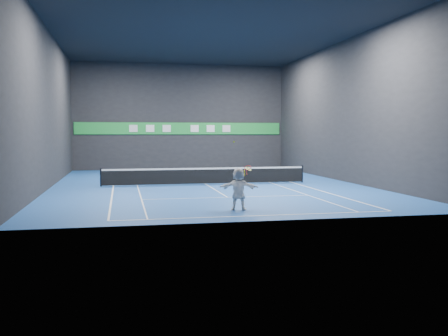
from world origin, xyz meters
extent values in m
plane|color=#1A4893|center=(0.00, 0.00, 0.00)|extent=(26.00, 26.00, 0.00)
plane|color=black|center=(0.00, 0.00, 9.00)|extent=(26.00, 26.00, 0.00)
cube|color=black|center=(0.00, 13.00, 4.50)|extent=(18.00, 0.10, 9.00)
cube|color=black|center=(0.00, -13.00, 4.50)|extent=(18.00, 0.10, 9.00)
cube|color=black|center=(-9.00, 0.00, 4.50)|extent=(0.10, 26.00, 9.00)
cube|color=black|center=(9.00, 0.00, 4.50)|extent=(0.10, 26.00, 9.00)
cube|color=white|center=(0.00, -11.89, 0.00)|extent=(10.98, 0.08, 0.01)
cube|color=white|center=(0.00, 11.89, 0.00)|extent=(10.98, 0.08, 0.01)
cube|color=white|center=(-5.49, 0.00, 0.00)|extent=(0.08, 23.78, 0.01)
cube|color=white|center=(5.49, 0.00, 0.00)|extent=(0.08, 23.78, 0.01)
cube|color=white|center=(-4.11, 0.00, 0.00)|extent=(0.06, 23.78, 0.01)
cube|color=white|center=(4.11, 0.00, 0.00)|extent=(0.06, 23.78, 0.01)
cube|color=white|center=(0.00, -6.40, 0.00)|extent=(8.23, 0.06, 0.01)
cube|color=white|center=(0.00, 6.40, 0.00)|extent=(8.23, 0.06, 0.01)
cube|color=white|center=(0.00, 0.00, 0.00)|extent=(0.06, 12.80, 0.01)
imported|color=white|center=(-0.39, -10.36, 0.86)|extent=(1.66, 0.94, 1.71)
sphere|color=#B4D223|center=(-0.53, -10.11, 2.75)|extent=(0.07, 0.07, 0.07)
cylinder|color=black|center=(-6.20, 0.00, 0.54)|extent=(0.10, 0.10, 1.07)
cylinder|color=black|center=(6.20, 0.00, 0.54)|extent=(0.10, 0.10, 1.07)
cube|color=black|center=(0.00, 0.00, 0.47)|extent=(12.40, 0.03, 0.86)
cube|color=white|center=(0.00, 0.00, 0.95)|extent=(12.40, 0.04, 0.10)
cube|color=green|center=(0.00, 12.94, 3.50)|extent=(17.64, 0.06, 1.00)
cube|color=silver|center=(-4.00, 12.88, 3.50)|extent=(0.70, 0.04, 0.60)
cube|color=white|center=(-2.60, 12.88, 3.50)|extent=(0.70, 0.04, 0.60)
cube|color=white|center=(-1.20, 12.88, 3.50)|extent=(0.70, 0.04, 0.60)
cube|color=white|center=(1.20, 12.88, 3.50)|extent=(0.70, 0.04, 0.60)
cube|color=white|center=(2.60, 12.88, 3.50)|extent=(0.70, 0.04, 0.60)
cube|color=white|center=(4.00, 12.88, 3.50)|extent=(0.70, 0.04, 0.60)
torus|color=red|center=(-0.01, -10.31, 1.70)|extent=(0.41, 0.37, 0.25)
cylinder|color=#CBEC53|center=(0.02, -10.31, 1.66)|extent=(0.37, 0.34, 0.18)
cylinder|color=red|center=(-0.04, -10.31, 1.50)|extent=(0.08, 0.12, 0.17)
cylinder|color=#FFE90D|center=(-0.14, -10.33, 1.50)|extent=(0.09, 0.17, 0.25)
camera|label=1|loc=(-4.99, -29.80, 3.10)|focal=40.00mm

